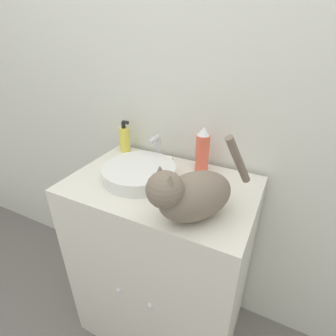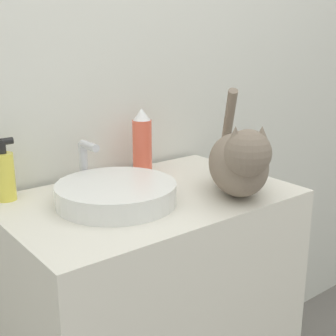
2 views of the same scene
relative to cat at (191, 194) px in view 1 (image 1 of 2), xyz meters
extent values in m
cube|color=silver|center=(-0.19, 0.44, 0.24)|extent=(6.00, 0.05, 2.50)
cube|color=silver|center=(-0.19, 0.15, -0.55)|extent=(0.77, 0.50, 0.92)
sphere|color=silver|center=(-0.26, -0.10, -0.51)|extent=(0.02, 0.02, 0.02)
sphere|color=silver|center=(-0.11, -0.10, -0.51)|extent=(0.02, 0.02, 0.02)
cylinder|color=white|center=(-0.29, 0.15, -0.07)|extent=(0.31, 0.31, 0.05)
cylinder|color=silver|center=(-0.29, 0.32, -0.03)|extent=(0.02, 0.02, 0.13)
cylinder|color=silver|center=(-0.29, 0.28, 0.03)|extent=(0.02, 0.08, 0.02)
cylinder|color=white|center=(-0.35, 0.32, -0.08)|extent=(0.03, 0.03, 0.03)
cylinder|color=white|center=(-0.23, 0.32, -0.08)|extent=(0.03, 0.03, 0.03)
ellipsoid|color=#7A6B5B|center=(0.01, 0.02, -0.01)|extent=(0.28, 0.30, 0.16)
sphere|color=#7A6B5B|center=(-0.05, -0.08, 0.05)|extent=(0.16, 0.16, 0.12)
cone|color=#7A6B5B|center=(-0.08, -0.06, 0.09)|extent=(0.05, 0.05, 0.04)
cone|color=#7A6B5B|center=(-0.03, -0.09, 0.09)|extent=(0.05, 0.05, 0.04)
cylinder|color=#7A6B5B|center=(0.11, 0.15, 0.08)|extent=(0.10, 0.12, 0.20)
cylinder|color=#EADB4C|center=(-0.50, 0.35, -0.03)|extent=(0.05, 0.05, 0.13)
cylinder|color=black|center=(-0.50, 0.35, 0.04)|extent=(0.02, 0.02, 0.03)
cylinder|color=black|center=(-0.49, 0.35, 0.06)|extent=(0.03, 0.02, 0.02)
cylinder|color=#EF6047|center=(-0.08, 0.33, -0.01)|extent=(0.06, 0.06, 0.17)
cone|color=white|center=(-0.08, 0.33, 0.09)|extent=(0.05, 0.05, 0.04)
camera|label=1|loc=(0.25, -0.66, 0.47)|focal=28.00mm
camera|label=2|loc=(-0.88, -0.82, 0.32)|focal=50.00mm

